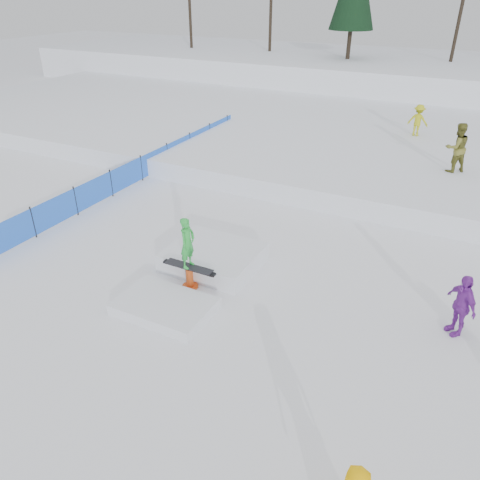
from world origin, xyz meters
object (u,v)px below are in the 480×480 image
at_px(walker_olive, 457,148).
at_px(jib_rail_feature, 201,268).
at_px(walker_ygreen, 418,120).
at_px(safety_fence, 141,168).
at_px(spectator_purple, 461,305).

bearing_deg(walker_olive, jib_rail_feature, 22.50).
bearing_deg(jib_rail_feature, walker_olive, 61.01).
bearing_deg(walker_olive, walker_ygreen, -103.77).
distance_m(safety_fence, walker_ygreen, 13.39).
xyz_separation_m(walker_ygreen, spectator_purple, (3.16, -13.86, -0.75)).
xyz_separation_m(safety_fence, walker_ygreen, (9.60, 9.29, 1.00)).
height_order(safety_fence, walker_olive, walker_olive).
relative_size(safety_fence, spectator_purple, 9.96).
bearing_deg(spectator_purple, walker_olive, 146.28).
height_order(walker_ygreen, jib_rail_feature, walker_ygreen).
height_order(walker_ygreen, spectator_purple, walker_ygreen).
distance_m(walker_ygreen, jib_rail_feature, 15.03).
bearing_deg(walker_olive, safety_fence, -16.21).
xyz_separation_m(walker_olive, jib_rail_feature, (-5.58, -10.07, -1.46)).
relative_size(safety_fence, jib_rail_feature, 3.64).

